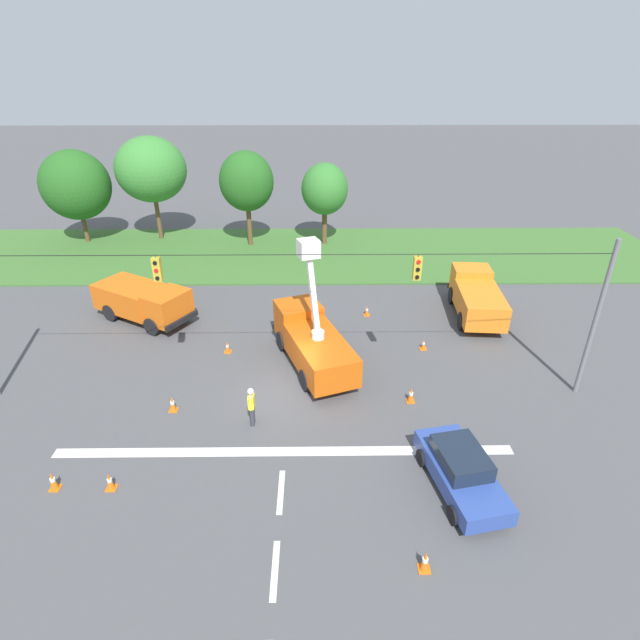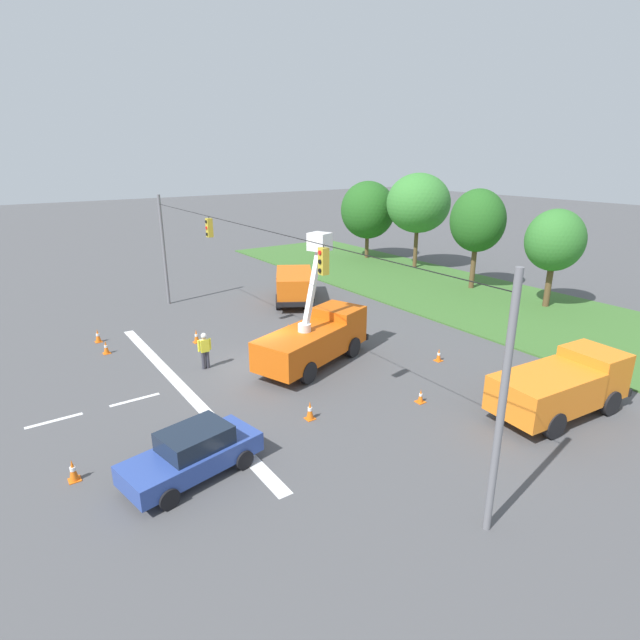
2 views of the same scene
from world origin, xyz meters
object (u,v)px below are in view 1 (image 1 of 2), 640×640
(traffic_cone_foreground_right, at_px, (227,347))
(sedan_blue, at_px, (461,470))
(traffic_cone_lane_edge_a, at_px, (53,481))
(traffic_cone_far_left, at_px, (110,481))
(traffic_cone_mid_left, at_px, (423,344))
(traffic_cone_far_right, at_px, (411,395))
(tree_centre, at_px, (246,182))
(tree_far_west, at_px, (76,185))
(tree_east, at_px, (325,189))
(traffic_cone_mid_right, at_px, (367,311))
(utility_truck_support_near, at_px, (143,300))
(utility_truck_bucket_lift, at_px, (312,339))
(road_worker, at_px, (251,404))
(utility_truck_support_far, at_px, (476,296))
(tree_west, at_px, (151,170))
(traffic_cone_near_bucket, at_px, (172,404))
(traffic_cone_lane_edge_b, at_px, (425,561))

(traffic_cone_foreground_right, bearing_deg, sedan_blue, -44.00)
(traffic_cone_lane_edge_a, xyz_separation_m, traffic_cone_far_left, (1.98, -0.02, -0.03))
(traffic_cone_lane_edge_a, height_order, traffic_cone_far_left, traffic_cone_lane_edge_a)
(traffic_cone_mid_left, relative_size, traffic_cone_far_right, 0.78)
(traffic_cone_lane_edge_a, bearing_deg, tree_centre, 81.09)
(tree_far_west, height_order, traffic_cone_foreground_right, tree_far_west)
(traffic_cone_foreground_right, bearing_deg, tree_centre, 92.30)
(tree_east, height_order, traffic_cone_mid_right, tree_east)
(tree_east, xyz_separation_m, utility_truck_support_near, (-10.52, -12.95, -3.21))
(sedan_blue, bearing_deg, traffic_cone_far_left, 179.77)
(utility_truck_bucket_lift, height_order, road_worker, utility_truck_bucket_lift)
(utility_truck_support_far, bearing_deg, traffic_cone_lane_edge_a, -144.66)
(tree_west, relative_size, sedan_blue, 1.79)
(traffic_cone_near_bucket, distance_m, traffic_cone_far_left, 4.49)
(sedan_blue, bearing_deg, tree_east, 99.32)
(tree_west, relative_size, tree_centre, 1.11)
(utility_truck_support_far, bearing_deg, sedan_blue, -108.02)
(traffic_cone_mid_left, height_order, traffic_cone_mid_right, traffic_cone_mid_right)
(road_worker, distance_m, traffic_cone_near_bucket, 3.68)
(tree_centre, relative_size, tree_east, 1.14)
(sedan_blue, distance_m, road_worker, 8.37)
(traffic_cone_far_right, bearing_deg, tree_east, 99.23)
(utility_truck_support_far, height_order, traffic_cone_foreground_right, utility_truck_support_far)
(tree_centre, height_order, tree_east, tree_centre)
(road_worker, relative_size, traffic_cone_far_left, 2.55)
(traffic_cone_mid_left, xyz_separation_m, traffic_cone_far_left, (-12.78, -9.33, 0.06))
(utility_truck_support_near, bearing_deg, traffic_cone_lane_edge_b, -51.13)
(utility_truck_bucket_lift, xyz_separation_m, traffic_cone_far_right, (4.33, -3.17, -1.01))
(traffic_cone_near_bucket, height_order, traffic_cone_far_left, traffic_cone_near_bucket)
(utility_truck_support_far, height_order, traffic_cone_far_right, utility_truck_support_far)
(tree_far_west, distance_m, tree_centre, 13.43)
(tree_centre, height_order, traffic_cone_far_left, tree_centre)
(tree_far_west, xyz_separation_m, tree_centre, (13.39, -0.92, 0.44))
(traffic_cone_mid_right, bearing_deg, utility_truck_support_far, -0.61)
(tree_east, bearing_deg, traffic_cone_near_bucket, -107.81)
(tree_far_west, xyz_separation_m, utility_truck_bucket_lift, (18.39, -18.42, -3.24))
(traffic_cone_mid_right, bearing_deg, utility_truck_bucket_lift, -121.84)
(traffic_cone_far_right, bearing_deg, traffic_cone_mid_right, 97.86)
(tree_far_west, relative_size, traffic_cone_far_right, 9.79)
(tree_west, height_order, traffic_cone_far_left, tree_west)
(tree_centre, xyz_separation_m, traffic_cone_lane_edge_a, (-4.00, -25.52, -4.69))
(tree_east, xyz_separation_m, traffic_cone_mid_right, (2.25, -12.59, -4.12))
(tree_east, height_order, utility_truck_support_near, tree_east)
(traffic_cone_far_left, xyz_separation_m, traffic_cone_far_right, (11.36, 4.87, 0.03))
(sedan_blue, bearing_deg, tree_west, 123.13)
(tree_centre, bearing_deg, sedan_blue, -68.33)
(utility_truck_support_far, relative_size, traffic_cone_lane_edge_b, 8.21)
(utility_truck_bucket_lift, bearing_deg, tree_west, 123.35)
(road_worker, bearing_deg, traffic_cone_near_bucket, 165.41)
(utility_truck_bucket_lift, relative_size, utility_truck_support_near, 1.11)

